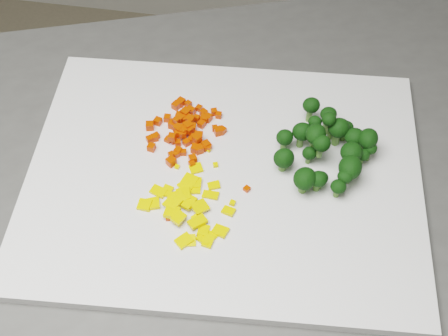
% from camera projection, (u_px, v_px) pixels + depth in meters
% --- Properties ---
extents(counter_block, '(1.20, 1.01, 0.90)m').
position_uv_depth(counter_block, '(240.00, 330.00, 1.15)').
color(counter_block, '#464543').
rests_on(counter_block, ground).
extents(cutting_board, '(0.52, 0.42, 0.01)m').
position_uv_depth(cutting_board, '(224.00, 176.00, 0.79)').
color(cutting_board, silver).
rests_on(cutting_board, counter_block).
extents(carrot_pile, '(0.11, 0.11, 0.03)m').
position_uv_depth(carrot_pile, '(186.00, 126.00, 0.81)').
color(carrot_pile, red).
rests_on(carrot_pile, cutting_board).
extents(pepper_pile, '(0.13, 0.13, 0.02)m').
position_uv_depth(pepper_pile, '(188.00, 202.00, 0.75)').
color(pepper_pile, yellow).
rests_on(pepper_pile, cutting_board).
extents(broccoli_pile, '(0.13, 0.13, 0.06)m').
position_uv_depth(broccoli_pile, '(319.00, 140.00, 0.78)').
color(broccoli_pile, black).
rests_on(broccoli_pile, cutting_board).
extents(carrot_cube_0, '(0.01, 0.01, 0.01)m').
position_uv_depth(carrot_cube_0, '(214.00, 112.00, 0.84)').
color(carrot_cube_0, red).
rests_on(carrot_cube_0, carrot_pile).
extents(carrot_cube_1, '(0.01, 0.01, 0.01)m').
position_uv_depth(carrot_cube_1, '(197.00, 118.00, 0.83)').
color(carrot_cube_1, red).
rests_on(carrot_cube_1, carrot_pile).
extents(carrot_cube_2, '(0.01, 0.01, 0.01)m').
position_uv_depth(carrot_cube_2, '(155.00, 138.00, 0.82)').
color(carrot_cube_2, red).
rests_on(carrot_cube_2, carrot_pile).
extents(carrot_cube_3, '(0.01, 0.01, 0.01)m').
position_uv_depth(carrot_cube_3, '(192.00, 129.00, 0.82)').
color(carrot_cube_3, red).
rests_on(carrot_cube_3, carrot_pile).
extents(carrot_cube_4, '(0.01, 0.01, 0.01)m').
position_uv_depth(carrot_cube_4, '(167.00, 118.00, 0.84)').
color(carrot_cube_4, red).
rests_on(carrot_cube_4, carrot_pile).
extents(carrot_cube_5, '(0.01, 0.01, 0.01)m').
position_uv_depth(carrot_cube_5, '(199.00, 136.00, 0.81)').
color(carrot_cube_5, red).
rests_on(carrot_cube_5, carrot_pile).
extents(carrot_cube_6, '(0.01, 0.01, 0.01)m').
position_uv_depth(carrot_cube_6, '(195.00, 137.00, 0.81)').
color(carrot_cube_6, red).
rests_on(carrot_cube_6, carrot_pile).
extents(carrot_cube_7, '(0.01, 0.01, 0.01)m').
position_uv_depth(carrot_cube_7, '(186.00, 143.00, 0.81)').
color(carrot_cube_7, red).
rests_on(carrot_cube_7, carrot_pile).
extents(carrot_cube_8, '(0.01, 0.01, 0.01)m').
position_uv_depth(carrot_cube_8, '(204.00, 119.00, 0.83)').
color(carrot_cube_8, red).
rests_on(carrot_cube_8, carrot_pile).
extents(carrot_cube_9, '(0.01, 0.01, 0.01)m').
position_uv_depth(carrot_cube_9, '(173.00, 124.00, 0.83)').
color(carrot_cube_9, red).
rests_on(carrot_cube_9, carrot_pile).
extents(carrot_cube_10, '(0.01, 0.01, 0.01)m').
position_uv_depth(carrot_cube_10, '(205.00, 147.00, 0.81)').
color(carrot_cube_10, red).
rests_on(carrot_cube_10, carrot_pile).
extents(carrot_cube_11, '(0.01, 0.01, 0.01)m').
position_uv_depth(carrot_cube_11, '(192.00, 164.00, 0.79)').
color(carrot_cube_11, red).
rests_on(carrot_cube_11, carrot_pile).
extents(carrot_cube_12, '(0.01, 0.01, 0.01)m').
position_uv_depth(carrot_cube_12, '(176.00, 106.00, 0.85)').
color(carrot_cube_12, red).
rests_on(carrot_cube_12, carrot_pile).
extents(carrot_cube_13, '(0.01, 0.01, 0.01)m').
position_uv_depth(carrot_cube_13, '(219.00, 115.00, 0.84)').
color(carrot_cube_13, red).
rests_on(carrot_cube_13, carrot_pile).
extents(carrot_cube_14, '(0.01, 0.01, 0.01)m').
position_uv_depth(carrot_cube_14, '(222.00, 130.00, 0.82)').
color(carrot_cube_14, red).
rests_on(carrot_cube_14, carrot_pile).
extents(carrot_cube_15, '(0.01, 0.01, 0.01)m').
position_uv_depth(carrot_cube_15, '(195.00, 149.00, 0.80)').
color(carrot_cube_15, red).
rests_on(carrot_cube_15, carrot_pile).
extents(carrot_cube_16, '(0.01, 0.01, 0.01)m').
position_uv_depth(carrot_cube_16, '(188.00, 104.00, 0.85)').
color(carrot_cube_16, red).
rests_on(carrot_cube_16, carrot_pile).
extents(carrot_cube_17, '(0.01, 0.01, 0.01)m').
position_uv_depth(carrot_cube_17, '(182.00, 129.00, 0.81)').
color(carrot_cube_17, red).
rests_on(carrot_cube_17, carrot_pile).
extents(carrot_cube_18, '(0.01, 0.01, 0.01)m').
position_uv_depth(carrot_cube_18, '(171.00, 155.00, 0.80)').
color(carrot_cube_18, red).
rests_on(carrot_cube_18, carrot_pile).
extents(carrot_cube_19, '(0.01, 0.01, 0.01)m').
position_uv_depth(carrot_cube_19, '(199.00, 108.00, 0.85)').
color(carrot_cube_19, red).
rests_on(carrot_cube_19, carrot_pile).
extents(carrot_cube_20, '(0.01, 0.01, 0.01)m').
position_uv_depth(carrot_cube_20, '(156.00, 136.00, 0.82)').
color(carrot_cube_20, red).
rests_on(carrot_cube_20, carrot_pile).
extents(carrot_cube_21, '(0.01, 0.01, 0.01)m').
position_uv_depth(carrot_cube_21, '(193.00, 159.00, 0.79)').
color(carrot_cube_21, red).
rests_on(carrot_cube_21, carrot_pile).
extents(carrot_cube_22, '(0.01, 0.01, 0.01)m').
position_uv_depth(carrot_cube_22, '(199.00, 149.00, 0.80)').
color(carrot_cube_22, red).
rests_on(carrot_cube_22, carrot_pile).
extents(carrot_cube_23, '(0.01, 0.01, 0.01)m').
position_uv_depth(carrot_cube_23, '(191.00, 121.00, 0.83)').
color(carrot_cube_23, red).
rests_on(carrot_cube_23, carrot_pile).
extents(carrot_cube_24, '(0.01, 0.01, 0.01)m').
position_uv_depth(carrot_cube_24, '(179.00, 116.00, 0.84)').
color(carrot_cube_24, red).
rests_on(carrot_cube_24, carrot_pile).
extents(carrot_cube_25, '(0.01, 0.01, 0.01)m').
position_uv_depth(carrot_cube_25, '(218.00, 131.00, 0.82)').
color(carrot_cube_25, red).
rests_on(carrot_cube_25, carrot_pile).
extents(carrot_cube_26, '(0.01, 0.01, 0.01)m').
position_uv_depth(carrot_cube_26, '(176.00, 154.00, 0.80)').
color(carrot_cube_26, red).
rests_on(carrot_cube_26, carrot_pile).
extents(carrot_cube_27, '(0.01, 0.01, 0.01)m').
position_uv_depth(carrot_cube_27, '(185.00, 119.00, 0.82)').
color(carrot_cube_27, red).
rests_on(carrot_cube_27, carrot_pile).
extents(carrot_cube_28, '(0.01, 0.01, 0.01)m').
position_uv_depth(carrot_cube_28, '(184.00, 130.00, 0.81)').
color(carrot_cube_28, red).
rests_on(carrot_cube_28, carrot_pile).
extents(carrot_cube_29, '(0.01, 0.01, 0.01)m').
position_uv_depth(carrot_cube_29, '(206.00, 145.00, 0.81)').
color(carrot_cube_29, red).
rests_on(carrot_cube_29, carrot_pile).
extents(carrot_cube_30, '(0.01, 0.01, 0.01)m').
position_uv_depth(carrot_cube_30, '(192.00, 140.00, 0.81)').
color(carrot_cube_30, red).
rests_on(carrot_cube_30, carrot_pile).
extents(carrot_cube_31, '(0.01, 0.01, 0.01)m').
position_uv_depth(carrot_cube_31, '(201.00, 124.00, 0.83)').
color(carrot_cube_31, red).
rests_on(carrot_cube_31, carrot_pile).
extents(carrot_cube_32, '(0.02, 0.02, 0.01)m').
position_uv_depth(carrot_cube_32, '(188.00, 126.00, 0.81)').
color(carrot_cube_32, red).
rests_on(carrot_cube_32, carrot_pile).
extents(carrot_cube_33, '(0.01, 0.01, 0.01)m').
position_uv_depth(carrot_cube_33, '(151.00, 147.00, 0.80)').
color(carrot_cube_33, red).
rests_on(carrot_cube_33, carrot_pile).
extents(carrot_cube_34, '(0.01, 0.01, 0.01)m').
position_uv_depth(carrot_cube_34, '(181.00, 118.00, 0.82)').
color(carrot_cube_34, red).
rests_on(carrot_cube_34, carrot_pile).
extents(carrot_cube_35, '(0.01, 0.01, 0.01)m').
position_uv_depth(carrot_cube_35, '(192.00, 127.00, 0.81)').
color(carrot_cube_35, red).
rests_on(carrot_cube_35, carrot_pile).
extents(carrot_cube_36, '(0.01, 0.01, 0.01)m').
position_uv_depth(carrot_cube_36, '(184.00, 152.00, 0.80)').
color(carrot_cube_36, red).
rests_on(carrot_cube_36, carrot_pile).
extents(carrot_cube_37, '(0.01, 0.01, 0.01)m').
position_uv_depth(carrot_cube_37, '(197.00, 139.00, 0.80)').
color(carrot_cube_37, red).
rests_on(carrot_cube_37, carrot_pile).
extents(carrot_cube_38, '(0.01, 0.01, 0.01)m').
position_uv_depth(carrot_cube_38, '(178.00, 143.00, 0.81)').
color(carrot_cube_38, red).
rests_on(carrot_cube_38, carrot_pile).
extents(carrot_cube_39, '(0.01, 0.01, 0.01)m').
position_uv_depth(carrot_cube_39, '(186.00, 113.00, 0.83)').
color(carrot_cube_39, red).
rests_on(carrot_cube_39, carrot_pile).
extents(carrot_cube_40, '(0.01, 0.01, 0.01)m').
position_uv_depth(carrot_cube_40, '(178.00, 151.00, 0.80)').
color(carrot_cube_40, red).
rests_on(carrot_cube_40, carrot_pile).
extents(carrot_cube_41, '(0.01, 0.01, 0.01)m').
position_uv_depth(carrot_cube_41, '(204.00, 113.00, 0.84)').
color(carrot_cube_41, red).
rests_on(carrot_cube_41, carrot_pile).
extents(carrot_cube_42, '(0.01, 0.01, 0.01)m').
position_uv_depth(carrot_cube_42, '(178.00, 133.00, 0.81)').
color(carrot_cube_42, red).
rests_on(carrot_cube_42, carrot_pile).
extents(carrot_cube_43, '(0.01, 0.01, 0.01)m').
position_uv_depth(carrot_cube_43, '(173.00, 140.00, 0.81)').
color(carrot_cube_43, red).
rests_on(carrot_cube_43, carrot_pile).
extents(carrot_cube_44, '(0.01, 0.01, 0.01)m').
position_uv_depth(carrot_cube_44, '(190.00, 120.00, 0.82)').
color(carrot_cube_44, red).
rests_on(carrot_cube_44, carrot_pile).
extents(carrot_cube_45, '(0.01, 0.01, 0.01)m').
position_uv_depth(carrot_cube_45, '(150.00, 139.00, 0.81)').
color(carrot_cube_45, red).
rests_on(carrot_cube_45, carrot_pile).
extents(carrot_cube_46, '(0.01, 0.01, 0.01)m').
position_uv_depth(carrot_cube_46, '(182.00, 131.00, 0.81)').
color(carrot_cube_46, red).
rests_on(carrot_cube_46, carrot_pile).
extents(carrot_cube_47, '(0.01, 0.01, 0.01)m').
position_uv_depth(carrot_cube_47, '(178.00, 129.00, 0.81)').
color(carrot_cube_47, red).
rests_on(carrot_cube_47, carrot_pile).
extents(carrot_cube_48, '(0.01, 0.01, 0.01)m').
position_uv_depth(carrot_cube_48, '(190.00, 111.00, 0.84)').
color(carrot_cube_48, red).
rests_on(carrot_cube_48, carrot_pile).
extents(carrot_cube_49, '(0.01, 0.01, 0.01)m').
position_uv_depth(carrot_cube_49, '(181.00, 102.00, 0.85)').
color(carrot_cube_49, red).
rests_on(carrot_cube_49, carrot_pile).
extents(carrot_cube_50, '(0.01, 0.01, 0.01)m').
position_uv_depth(carrot_cube_50, '(176.00, 120.00, 0.82)').
color(carrot_cube_50, red).
rests_on(carrot_cube_50, carrot_pile).
extents(carrot_cube_51, '(0.01, 0.01, 0.01)m').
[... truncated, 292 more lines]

